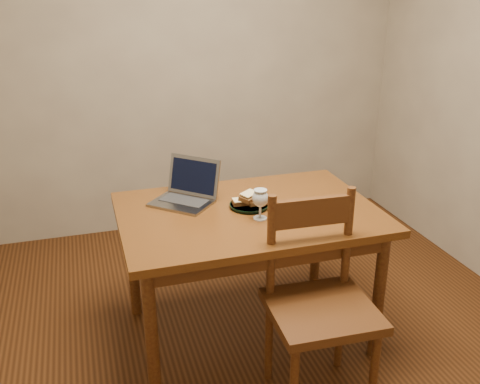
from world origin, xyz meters
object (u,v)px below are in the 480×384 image
object	(u,v)px
milk_glass	(260,204)
chair	(320,295)
plate	(249,206)
table	(248,225)
laptop	(187,190)

from	to	relation	value
milk_glass	chair	bearing A→B (deg)	-71.39
chair	plate	bearing A→B (deg)	106.93
table	plate	xyz separation A→B (m)	(0.02, 0.04, 0.09)
chair	milk_glass	distance (m)	0.53
chair	milk_glass	bearing A→B (deg)	111.08
table	chair	world-z (taller)	chair
chair	table	bearing A→B (deg)	109.40
table	milk_glass	bearing A→B (deg)	-79.42
chair	laptop	world-z (taller)	laptop
milk_glass	plate	bearing A→B (deg)	92.31
chair	milk_glass	size ratio (longest dim) A/B	3.18
chair	milk_glass	xyz separation A→B (m)	(-0.14, 0.42, 0.29)
milk_glass	laptop	bearing A→B (deg)	130.80
plate	laptop	size ratio (longest dim) A/B	0.51
laptop	table	bearing A→B (deg)	3.54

